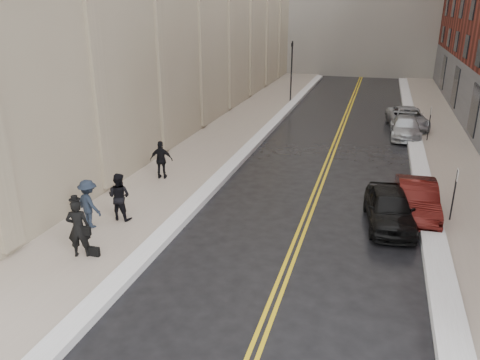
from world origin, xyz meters
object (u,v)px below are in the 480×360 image
Objects in this scene: pedestrian_main at (78,228)px; pedestrian_a at (119,196)px; car_maroon at (417,199)px; pedestrian_b at (89,204)px; pedestrian_c at (161,160)px; car_silver_far at (407,118)px; car_black at (389,208)px; car_silver_near at (406,127)px.

pedestrian_main reaches higher than pedestrian_a.
car_maroon is 2.26× the size of pedestrian_b.
pedestrian_main is 2.20m from pedestrian_b.
pedestrian_b reaches higher than pedestrian_c.
pedestrian_c is at bearing -136.98° from car_silver_far.
car_maroon is 12.86m from pedestrian_main.
car_maroon is 2.09× the size of pedestrian_main.
car_black is at bearing -162.59° from pedestrian_a.
pedestrian_a is at bearing -104.20° from pedestrian_b.
pedestrian_b is at bearing -124.46° from car_silver_near.
car_black is 0.94× the size of car_silver_near.
car_silver_near is 2.37× the size of pedestrian_a.
car_silver_far is at bearing -142.18° from pedestrian_c.
pedestrian_a reaches higher than car_silver_near.
pedestrian_b reaches higher than car_silver_near.
car_silver_near is 2.56m from car_silver_far.
pedestrian_main is at bearing 96.23° from pedestrian_a.
car_silver_near is 16.47m from pedestrian_c.
pedestrian_c is at bearing -69.49° from pedestrian_b.
car_black is 2.08× the size of pedestrian_main.
car_maroon is 2.29× the size of pedestrian_c.
pedestrian_main is at bearing 81.98° from pedestrian_c.
car_maroon is at bearing -98.51° from car_silver_far.
car_silver_near is at bearing -100.88° from pedestrian_b.
car_maroon is 11.75m from pedestrian_a.
pedestrian_c is (-11.46, -11.82, 0.42)m from car_silver_near.
pedestrian_a is 1.18m from pedestrian_b.
pedestrian_b is (-11.71, -17.44, 0.44)m from car_silver_near.
pedestrian_b reaches higher than car_maroon.
pedestrian_a reaches higher than car_black.
pedestrian_a is (-11.18, -19.05, 0.38)m from car_silver_far.
pedestrian_a is (-11.03, -4.02, 0.39)m from car_maroon.
pedestrian_main is 1.07× the size of pedestrian_a.
pedestrian_c is (-11.65, -14.37, 0.36)m from car_silver_far.
pedestrian_c is at bearing -106.41° from pedestrian_main.
car_maroon is at bearing -157.94° from pedestrian_a.
pedestrian_main reaches higher than pedestrian_b.
car_silver_far is 2.70× the size of pedestrian_a.
car_black is at bearing 156.33° from pedestrian_c.
pedestrian_b reaches higher than car_black.
pedestrian_b is at bearing 74.36° from pedestrian_c.
car_black is 2.24× the size of pedestrian_b.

